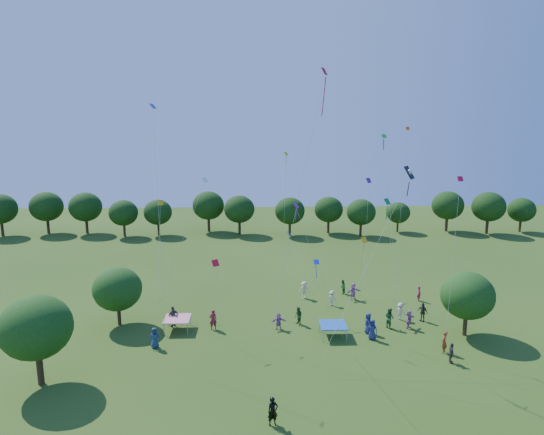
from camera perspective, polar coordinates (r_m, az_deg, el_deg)
The scene contains 41 objects.
near_tree_west at distance 37.29m, azimuth -26.04°, elevation -11.55°, with size 4.86×4.86×6.39m.
near_tree_north at distance 45.33m, azimuth -17.73°, elevation -8.01°, with size 4.29×4.29×5.29m.
near_tree_east at distance 44.28m, azimuth 22.01°, elevation -8.51°, with size 4.43×4.43×5.55m.
treeline at distance 77.37m, azimuth -2.38°, elevation 1.04°, with size 88.01×8.77×6.77m.
tent_red_stripe at distance 43.79m, azimuth -11.09°, elevation -11.62°, with size 2.20×2.20×1.10m.
tent_blue at distance 42.13m, azimuth 7.20°, elevation -12.44°, with size 2.20×2.20×1.10m.
man_in_black at distance 31.17m, azimuth 0.10°, elevation -21.85°, with size 0.68×0.43×1.81m, color black.
crowd_person_0 at distance 41.09m, azimuth -13.65°, elevation -13.60°, with size 0.84×0.46×1.71m, color navy.
crowd_person_1 at distance 51.75m, azimuth 16.92°, elevation -8.57°, with size 0.57×0.37×1.53m, color maroon.
crowd_person_2 at distance 52.03m, azimuth 8.29°, elevation -8.07°, with size 0.75×0.41×1.52m, color #265A2D.
crowd_person_3 at distance 46.68m, azimuth 14.86°, elevation -10.61°, with size 1.05×0.47×1.61m, color beige.
crowd_person_4 at distance 40.14m, azimuth 20.34°, elevation -14.73°, with size 0.94×0.43×1.60m, color #423B35.
crowd_person_5 at distance 50.52m, azimuth 9.54°, elevation -8.59°, with size 1.61×0.58×1.73m, color #AB64A5.
crowd_person_6 at distance 43.28m, azimuth 11.24°, elevation -12.10°, with size 0.89×0.48×1.81m, color navy.
crowd_person_7 at distance 43.48m, azimuth -6.95°, elevation -11.84°, with size 0.68×0.44×1.81m, color maroon.
crowd_person_8 at distance 44.18m, azimuth 3.12°, elevation -11.51°, with size 0.81×0.44×1.63m, color #254F22.
crowd_person_9 at distance 48.79m, azimuth 7.07°, elevation -9.39°, with size 0.99×0.44×1.51m, color beige.
crowd_person_10 at distance 46.87m, azimuth 17.28°, elevation -10.56°, with size 1.03×0.47×1.76m, color #38342D.
crowd_person_11 at distance 43.27m, azimuth 0.78°, elevation -12.11°, with size 1.38×0.49×1.48m, color #995998.
crowd_person_12 at distance 42.20m, azimuth 11.72°, elevation -12.79°, with size 0.86×0.47×1.75m, color navy.
crowd_person_13 at distance 41.52m, azimuth 19.59°, elevation -13.64°, with size 0.66×0.43×1.78m, color maroon.
crowd_person_14 at distance 44.71m, azimuth 13.64°, elevation -11.40°, with size 0.90×0.49×1.83m, color #2A6230.
crowd_person_15 at distance 50.31m, azimuth 3.82°, elevation -8.50°, with size 1.17×0.53×1.80m, color beige.
crowd_person_16 at distance 44.57m, azimuth -11.54°, elevation -11.34°, with size 1.11×0.50×1.89m, color #464038.
crowd_person_17 at distance 45.03m, azimuth 15.81°, elevation -11.47°, with size 1.54×0.55×1.65m, color #A56099.
pirate_kite at distance 40.03m, azimuth 15.66°, elevation 4.68°, with size 8.15×6.82×13.10m.
red_high_kite at distance 38.35m, azimuth 4.98°, elevation 10.71°, with size 4.71×3.66×20.67m.
small_kite_0 at distance 39.41m, azimuth -6.57°, elevation -6.14°, with size 0.94×0.60×5.69m.
small_kite_1 at distance 50.34m, azimuth 15.20°, elevation 4.30°, with size 1.44×2.50×16.04m.
small_kite_2 at distance 47.85m, azimuth -13.07°, elevation -0.28°, with size 0.70×5.68×9.04m.
small_kite_3 at distance 39.13m, azimuth 13.55°, elevation 2.54°, with size 1.72×1.98×15.61m.
small_kite_4 at distance 37.77m, azimuth -13.46°, elevation 5.58°, with size 1.15×4.03×17.92m.
small_kite_5 at distance 32.09m, azimuth 4.49°, elevation -3.40°, with size 4.49×5.95×11.69m.
small_kite_6 at distance 43.31m, azimuth -9.22°, elevation 0.72°, with size 4.86×0.62×11.76m.
small_kite_7 at distance 49.77m, azimuth 2.44°, elevation -2.98°, with size 2.86×4.85×5.43m.
small_kite_8 at distance 39.40m, azimuth 20.87°, elevation -0.49°, with size 1.07×1.66×12.53m.
small_kite_9 at distance 51.43m, azimuth 10.80°, elevation -3.11°, with size 0.76×2.62×4.69m.
small_kite_10 at distance 42.80m, azimuth 1.51°, elevation 2.58°, with size 0.65×0.56×13.97m.
small_kite_11 at distance 37.26m, azimuth 13.65°, elevation -1.17°, with size 2.19×1.76×11.04m.
small_kite_12 at distance 44.41m, azimuth 5.11°, elevation -5.88°, with size 1.32×1.04×4.28m.
small_kite_13 at distance 49.22m, azimuth 11.21°, elevation 1.93°, with size 0.61×1.05×11.05m.
Camera 1 is at (-1.25, -20.68, 18.00)m, focal length 32.00 mm.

